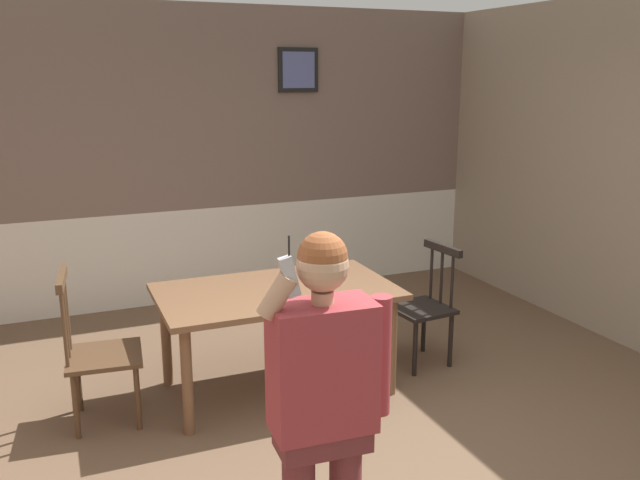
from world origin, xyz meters
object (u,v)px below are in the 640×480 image
at_px(chair_near_window, 425,306).
at_px(chair_by_doorway, 97,352).
at_px(dining_table, 276,301).
at_px(person_figure, 324,395).

bearing_deg(chair_near_window, chair_by_doorway, 83.63).
height_order(dining_table, person_figure, person_figure).
distance_m(chair_near_window, person_figure, 2.55).
bearing_deg(person_figure, dining_table, -100.09).
distance_m(chair_by_doorway, person_figure, 2.09).
xyz_separation_m(dining_table, chair_by_doorway, (-1.20, 0.01, -0.18)).
height_order(dining_table, chair_near_window, chair_near_window).
bearing_deg(dining_table, chair_by_doorway, 179.36).
relative_size(dining_table, chair_by_doorway, 1.62).
relative_size(dining_table, person_figure, 1.01).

